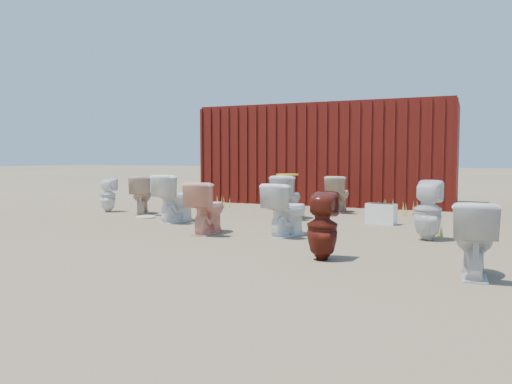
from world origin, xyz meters
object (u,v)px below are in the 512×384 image
at_px(shipping_container, 329,155).
at_px(toilet_front_pink, 207,208).
at_px(toilet_front_e, 474,239).
at_px(toilet_back_e, 428,210).
at_px(toilet_back_yellowlid, 287,197).
at_px(toilet_back_beige_right, 338,194).
at_px(toilet_back_beige_left, 141,195).
at_px(toilet_front_c, 287,209).
at_px(loose_tank, 381,214).
at_px(toilet_front_maroon, 322,226).
at_px(toilet_back_a, 108,195).
at_px(toilet_front_a, 176,198).

distance_m(shipping_container, toilet_front_pink, 5.88).
xyz_separation_m(toilet_front_e, toilet_back_e, (-0.58, 2.04, 0.05)).
height_order(shipping_container, toilet_back_yellowlid, shipping_container).
xyz_separation_m(toilet_front_pink, toilet_back_beige_right, (1.07, 3.60, -0.01)).
relative_size(toilet_front_pink, toilet_back_beige_right, 1.03).
bearing_deg(toilet_back_beige_left, toilet_front_c, 127.54).
height_order(shipping_container, toilet_front_pink, shipping_container).
relative_size(toilet_back_yellowlid, loose_tank, 1.60).
bearing_deg(toilet_front_maroon, toilet_front_pink, -33.89).
relative_size(toilet_back_beige_left, loose_tank, 1.53).
xyz_separation_m(toilet_back_beige_left, loose_tank, (4.64, 0.42, -0.21)).
bearing_deg(toilet_front_pink, toilet_back_yellowlid, -105.84).
relative_size(toilet_front_c, toilet_back_beige_right, 1.01).
bearing_deg(toilet_front_e, toilet_back_a, -26.36).
relative_size(toilet_back_a, toilet_back_beige_right, 0.92).
height_order(toilet_front_a, toilet_front_maroon, toilet_front_a).
distance_m(toilet_front_pink, loose_tank, 3.05).
xyz_separation_m(toilet_front_c, toilet_back_yellowlid, (-0.70, 1.93, 0.02)).
distance_m(toilet_back_yellowlid, toilet_back_e, 3.01).
distance_m(toilet_back_beige_left, loose_tank, 4.67).
distance_m(toilet_front_maroon, toilet_back_beige_right, 4.87).
height_order(toilet_back_e, loose_tank, toilet_back_e).
height_order(toilet_front_pink, toilet_back_yellowlid, toilet_back_yellowlid).
xyz_separation_m(shipping_container, toilet_front_pink, (-0.26, -5.82, -0.81)).
relative_size(toilet_front_c, toilet_front_maroon, 1.01).
bearing_deg(toilet_front_e, toilet_front_a, -28.13).
bearing_deg(toilet_front_e, toilet_back_beige_right, -64.92).
bearing_deg(shipping_container, toilet_back_e, -61.36).
bearing_deg(toilet_back_e, toilet_back_beige_right, -48.61).
relative_size(toilet_front_pink, loose_tank, 1.55).
xyz_separation_m(toilet_front_pink, toilet_front_maroon, (2.11, -1.16, -0.01)).
bearing_deg(toilet_front_a, toilet_front_pink, 147.19).
relative_size(toilet_front_a, toilet_back_beige_left, 1.09).
distance_m(shipping_container, toilet_back_yellowlid, 3.70).
relative_size(toilet_front_a, toilet_back_e, 1.01).
bearing_deg(toilet_back_beige_left, shipping_container, -154.32).
xyz_separation_m(toilet_front_e, toilet_back_beige_left, (-6.09, 3.03, 0.02)).
relative_size(toilet_front_c, toilet_front_e, 1.05).
bearing_deg(toilet_back_beige_right, toilet_front_e, 117.11).
bearing_deg(toilet_back_beige_right, toilet_front_maroon, 101.88).
xyz_separation_m(toilet_back_yellowlid, loose_tank, (1.73, -0.10, -0.23)).
bearing_deg(toilet_back_e, shipping_container, -54.38).
distance_m(toilet_front_maroon, toilet_front_e, 1.55).
relative_size(toilet_front_pink, toilet_front_e, 1.07).
xyz_separation_m(shipping_container, toilet_back_e, (2.80, -5.13, -0.79)).
xyz_separation_m(toilet_front_pink, toilet_front_e, (3.64, -1.34, -0.02)).
distance_m(toilet_front_maroon, toilet_back_e, 2.08).
relative_size(toilet_front_c, toilet_back_yellowlid, 0.95).
height_order(toilet_front_c, toilet_front_maroon, toilet_front_c).
height_order(toilet_front_pink, toilet_front_e, toilet_front_pink).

